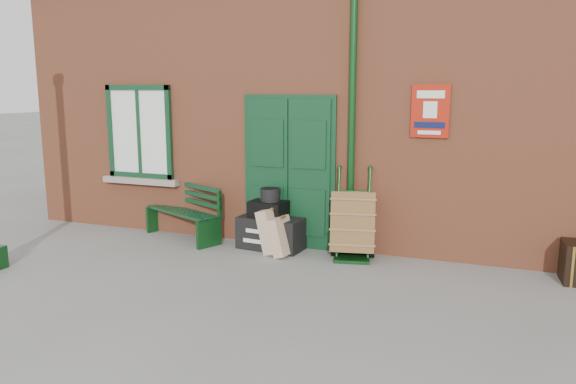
% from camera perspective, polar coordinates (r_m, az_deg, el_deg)
% --- Properties ---
extents(ground, '(80.00, 80.00, 0.00)m').
position_cam_1_polar(ground, '(7.14, -1.84, -8.75)').
color(ground, gray).
rests_on(ground, ground).
extents(station_building, '(10.30, 4.30, 4.36)m').
position_cam_1_polar(station_building, '(10.05, 5.90, 9.40)').
color(station_building, '#AE5838').
rests_on(station_building, ground).
extents(bench, '(1.50, 0.99, 0.89)m').
position_cam_1_polar(bench, '(9.03, -10.38, -1.82)').
color(bench, '#0F371D').
rests_on(bench, ground).
extents(houdini_trunk, '(1.00, 0.61, 0.48)m').
position_cam_1_polar(houdini_trunk, '(8.35, -1.66, -4.15)').
color(houdini_trunk, black).
rests_on(houdini_trunk, ground).
extents(strongbox, '(0.56, 0.43, 0.24)m').
position_cam_1_polar(strongbox, '(8.29, -2.00, -1.73)').
color(strongbox, black).
rests_on(strongbox, houdini_trunk).
extents(hatbox, '(0.31, 0.31, 0.19)m').
position_cam_1_polar(hatbox, '(8.23, -1.81, -0.28)').
color(hatbox, black).
rests_on(hatbox, strongbox).
extents(suitcase_back, '(0.38, 0.49, 0.66)m').
position_cam_1_polar(suitcase_back, '(8.13, -1.60, -3.91)').
color(suitcase_back, tan).
rests_on(suitcase_back, ground).
extents(suitcase_front, '(0.35, 0.44, 0.56)m').
position_cam_1_polar(suitcase_front, '(7.98, -0.68, -4.51)').
color(suitcase_front, tan).
rests_on(suitcase_front, ground).
extents(porter_trolley, '(0.73, 0.76, 1.25)m').
position_cam_1_polar(porter_trolley, '(7.89, 6.63, -3.26)').
color(porter_trolley, '#0E3814').
rests_on(porter_trolley, ground).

